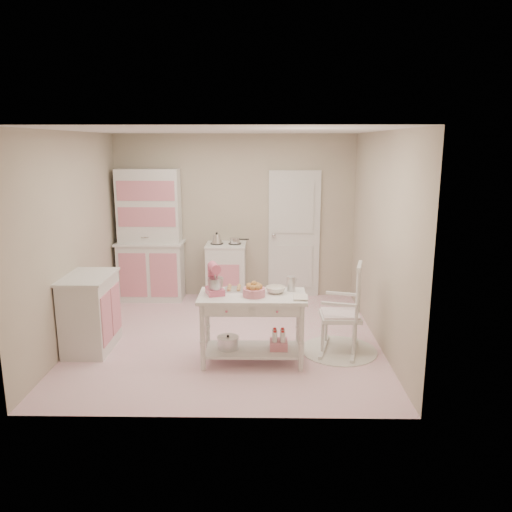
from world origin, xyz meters
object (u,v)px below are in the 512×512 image
(bread_basket, at_px, (254,292))
(base_cabinet, at_px, (90,312))
(work_table, at_px, (252,328))
(stand_mixer, at_px, (215,279))
(hutch, at_px, (150,235))
(stove, at_px, (226,272))
(rocking_chair, at_px, (340,308))

(bread_basket, bearing_deg, base_cabinet, 168.77)
(work_table, bearing_deg, bread_basket, -68.20)
(stand_mixer, bearing_deg, bread_basket, -26.82)
(hutch, relative_size, stove, 2.26)
(hutch, distance_m, work_table, 2.95)
(stand_mixer, height_order, bread_basket, stand_mixer)
(stove, distance_m, bread_basket, 2.43)
(work_table, bearing_deg, rocking_chair, 16.37)
(rocking_chair, relative_size, bread_basket, 4.40)
(rocking_chair, distance_m, stand_mixer, 1.54)
(hutch, distance_m, rocking_chair, 3.42)
(work_table, bearing_deg, hutch, 125.38)
(stove, height_order, rocking_chair, rocking_chair)
(base_cabinet, distance_m, stand_mixer, 1.66)
(bread_basket, bearing_deg, hutch, 125.13)
(base_cabinet, height_order, stand_mixer, stand_mixer)
(rocking_chair, xyz_separation_m, work_table, (-1.04, -0.30, -0.15))
(hutch, relative_size, rocking_chair, 1.89)
(hutch, height_order, stand_mixer, hutch)
(base_cabinet, bearing_deg, stand_mixer, -11.85)
(base_cabinet, xyz_separation_m, work_table, (1.97, -0.34, -0.06))
(stove, relative_size, rocking_chair, 0.84)
(stove, bearing_deg, hutch, 177.61)
(stand_mixer, bearing_deg, rocking_chair, -6.72)
(hutch, xyz_separation_m, rocking_chair, (2.70, -2.04, -0.49))
(hutch, height_order, bread_basket, hutch)
(base_cabinet, bearing_deg, rocking_chair, -0.75)
(rocking_chair, bearing_deg, stand_mixer, -154.94)
(stove, bearing_deg, bread_basket, -78.30)
(stove, height_order, stand_mixer, stand_mixer)
(work_table, distance_m, bread_basket, 0.45)
(stand_mixer, bearing_deg, work_table, -20.51)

